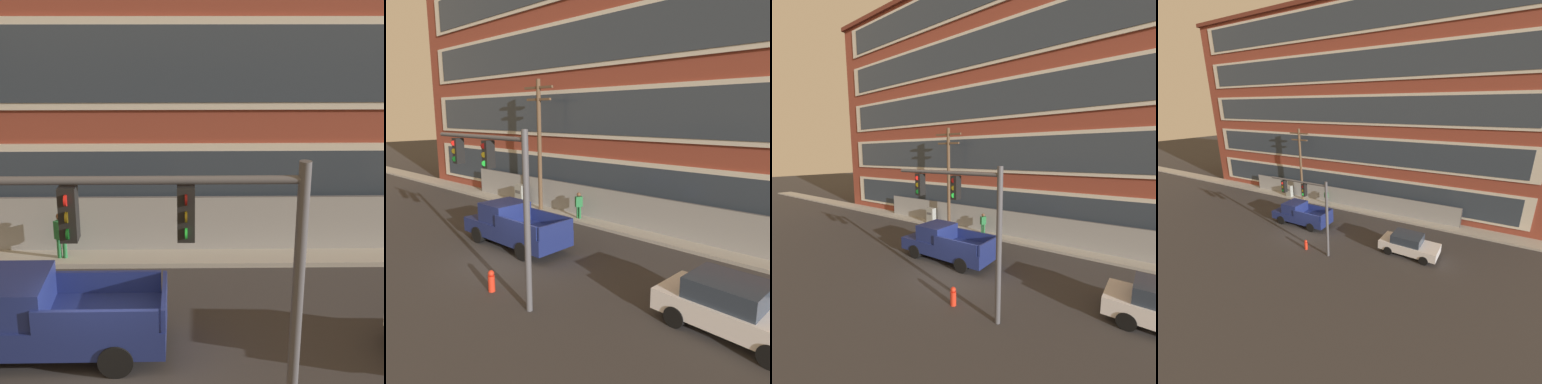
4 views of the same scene
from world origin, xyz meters
TOP-DOWN VIEW (x-y plane):
  - ground_plane at (0.00, 0.00)m, footprint 160.00×160.00m
  - sidewalk_building_side at (0.00, 6.79)m, footprint 80.00×1.82m
  - chain_link_fence at (-0.72, 7.03)m, footprint 24.89×0.06m
  - traffic_signal_mast at (2.24, -2.20)m, footprint 4.96×0.43m
  - pickup_truck_navy at (-1.57, 1.25)m, footprint 5.64×2.19m
  - pedestrian_near_cabinet at (-2.15, 6.40)m, footprint 0.40×0.47m

SIDE VIEW (x-z plane):
  - ground_plane at x=0.00m, z-range 0.00..0.00m
  - sidewalk_building_side at x=0.00m, z-range 0.00..0.16m
  - pickup_truck_navy at x=-1.57m, z-range -0.05..1.94m
  - pedestrian_near_cabinet at x=-2.15m, z-range 0.13..1.82m
  - chain_link_fence at x=-0.72m, z-range 0.02..2.03m
  - traffic_signal_mast at x=2.24m, z-range 1.17..6.83m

